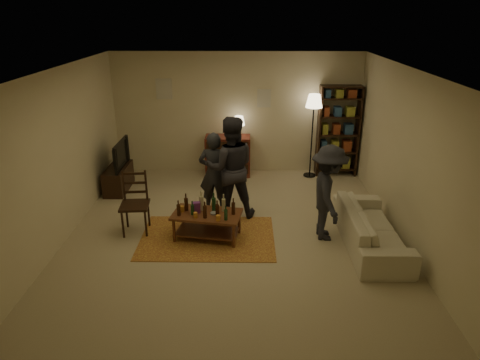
{
  "coord_description": "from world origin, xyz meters",
  "views": [
    {
      "loc": [
        0.19,
        -6.44,
        3.54
      ],
      "look_at": [
        0.11,
        0.1,
        0.91
      ],
      "focal_mm": 32.0,
      "sensor_mm": 36.0,
      "label": 1
    }
  ],
  "objects_px": {
    "coffee_table": "(207,216)",
    "floor_lamp": "(314,107)",
    "person_by_sofa": "(328,193)",
    "bookshelf": "(338,130)",
    "dresser": "(228,155)",
    "tv_stand": "(118,172)",
    "person_left": "(214,173)",
    "sofa": "(371,228)",
    "person_right": "(230,168)",
    "dining_chair": "(135,200)"
  },
  "relations": [
    {
      "from": "coffee_table",
      "to": "floor_lamp",
      "type": "relative_size",
      "value": 0.64
    },
    {
      "from": "dining_chair",
      "to": "person_right",
      "type": "height_order",
      "value": "person_right"
    },
    {
      "from": "dining_chair",
      "to": "person_left",
      "type": "relative_size",
      "value": 0.7
    },
    {
      "from": "coffee_table",
      "to": "person_left",
      "type": "distance_m",
      "value": 1.06
    },
    {
      "from": "sofa",
      "to": "dresser",
      "type": "bearing_deg",
      "value": 37.54
    },
    {
      "from": "dresser",
      "to": "tv_stand",
      "type": "bearing_deg",
      "value": -157.93
    },
    {
      "from": "person_right",
      "to": "tv_stand",
      "type": "bearing_deg",
      "value": -31.79
    },
    {
      "from": "bookshelf",
      "to": "dresser",
      "type": "bearing_deg",
      "value": -178.43
    },
    {
      "from": "coffee_table",
      "to": "bookshelf",
      "type": "relative_size",
      "value": 0.59
    },
    {
      "from": "coffee_table",
      "to": "tv_stand",
      "type": "distance_m",
      "value": 2.84
    },
    {
      "from": "sofa",
      "to": "person_right",
      "type": "relative_size",
      "value": 1.12
    },
    {
      "from": "sofa",
      "to": "person_left",
      "type": "relative_size",
      "value": 1.36
    },
    {
      "from": "bookshelf",
      "to": "floor_lamp",
      "type": "bearing_deg",
      "value": -167.54
    },
    {
      "from": "dining_chair",
      "to": "bookshelf",
      "type": "bearing_deg",
      "value": 30.18
    },
    {
      "from": "dresser",
      "to": "floor_lamp",
      "type": "height_order",
      "value": "floor_lamp"
    },
    {
      "from": "coffee_table",
      "to": "floor_lamp",
      "type": "bearing_deg",
      "value": 53.84
    },
    {
      "from": "person_left",
      "to": "sofa",
      "type": "bearing_deg",
      "value": 161.99
    },
    {
      "from": "tv_stand",
      "to": "person_left",
      "type": "relative_size",
      "value": 0.69
    },
    {
      "from": "floor_lamp",
      "to": "person_by_sofa",
      "type": "height_order",
      "value": "floor_lamp"
    },
    {
      "from": "dining_chair",
      "to": "tv_stand",
      "type": "bearing_deg",
      "value": 109.37
    },
    {
      "from": "coffee_table",
      "to": "tv_stand",
      "type": "relative_size",
      "value": 1.12
    },
    {
      "from": "bookshelf",
      "to": "sofa",
      "type": "bearing_deg",
      "value": -90.82
    },
    {
      "from": "bookshelf",
      "to": "floor_lamp",
      "type": "xyz_separation_m",
      "value": [
        -0.59,
        -0.13,
        0.55
      ]
    },
    {
      "from": "coffee_table",
      "to": "dresser",
      "type": "xyz_separation_m",
      "value": [
        0.24,
        2.92,
        0.08
      ]
    },
    {
      "from": "bookshelf",
      "to": "person_by_sofa",
      "type": "relative_size",
      "value": 1.27
    },
    {
      "from": "dining_chair",
      "to": "sofa",
      "type": "height_order",
      "value": "dining_chair"
    },
    {
      "from": "dresser",
      "to": "bookshelf",
      "type": "bearing_deg",
      "value": 1.57
    },
    {
      "from": "bookshelf",
      "to": "person_left",
      "type": "xyz_separation_m",
      "value": [
        -2.62,
        -2.0,
        -0.27
      ]
    },
    {
      "from": "coffee_table",
      "to": "floor_lamp",
      "type": "distance_m",
      "value": 3.74
    },
    {
      "from": "floor_lamp",
      "to": "tv_stand",
      "type": "bearing_deg",
      "value": -168.29
    },
    {
      "from": "coffee_table",
      "to": "person_right",
      "type": "xyz_separation_m",
      "value": [
        0.37,
        0.85,
        0.53
      ]
    },
    {
      "from": "bookshelf",
      "to": "sofa",
      "type": "distance_m",
      "value": 3.26
    },
    {
      "from": "person_by_sofa",
      "to": "person_right",
      "type": "bearing_deg",
      "value": 62.95
    },
    {
      "from": "floor_lamp",
      "to": "person_by_sofa",
      "type": "xyz_separation_m",
      "value": [
        -0.13,
        -2.8,
        -0.79
      ]
    },
    {
      "from": "dresser",
      "to": "sofa",
      "type": "height_order",
      "value": "dresser"
    },
    {
      "from": "dining_chair",
      "to": "bookshelf",
      "type": "xyz_separation_m",
      "value": [
        3.9,
        2.74,
        0.47
      ]
    },
    {
      "from": "dining_chair",
      "to": "dresser",
      "type": "relative_size",
      "value": 0.78
    },
    {
      "from": "dining_chair",
      "to": "sofa",
      "type": "bearing_deg",
      "value": -11.46
    },
    {
      "from": "tv_stand",
      "to": "sofa",
      "type": "bearing_deg",
      "value": -25.34
    },
    {
      "from": "coffee_table",
      "to": "person_by_sofa",
      "type": "relative_size",
      "value": 0.75
    },
    {
      "from": "dresser",
      "to": "floor_lamp",
      "type": "xyz_separation_m",
      "value": [
        1.85,
        -0.06,
        1.11
      ]
    },
    {
      "from": "floor_lamp",
      "to": "person_right",
      "type": "height_order",
      "value": "floor_lamp"
    },
    {
      "from": "floor_lamp",
      "to": "person_left",
      "type": "height_order",
      "value": "floor_lamp"
    },
    {
      "from": "coffee_table",
      "to": "dining_chair",
      "type": "xyz_separation_m",
      "value": [
        -1.22,
        0.25,
        0.17
      ]
    },
    {
      "from": "tv_stand",
      "to": "sofa",
      "type": "height_order",
      "value": "tv_stand"
    },
    {
      "from": "floor_lamp",
      "to": "bookshelf",
      "type": "bearing_deg",
      "value": 12.46
    },
    {
      "from": "tv_stand",
      "to": "person_right",
      "type": "relative_size",
      "value": 0.57
    },
    {
      "from": "dining_chair",
      "to": "bookshelf",
      "type": "relative_size",
      "value": 0.53
    },
    {
      "from": "person_left",
      "to": "person_by_sofa",
      "type": "xyz_separation_m",
      "value": [
        1.9,
        -0.94,
        0.03
      ]
    },
    {
      "from": "coffee_table",
      "to": "person_right",
      "type": "bearing_deg",
      "value": 66.76
    }
  ]
}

